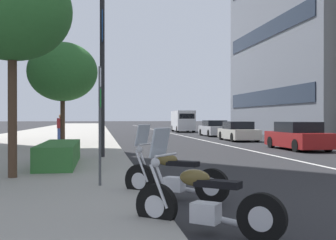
{
  "coord_description": "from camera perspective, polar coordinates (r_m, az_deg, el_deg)",
  "views": [
    {
      "loc": [
        -6.35,
        7.44,
        1.64
      ],
      "look_at": [
        14.54,
        4.11,
        1.52
      ],
      "focal_mm": 46.31,
      "sensor_mm": 36.0,
      "label": 1
    }
  ],
  "objects": [
    {
      "name": "motorcycle_far_end_row",
      "position": [
        8.65,
        0.63,
        -7.57
      ],
      "size": [
        1.47,
        1.89,
        1.5
      ],
      "rotation": [
        0.0,
        0.0,
        0.92
      ],
      "color": "black",
      "rests_on": "ground"
    },
    {
      "name": "car_lead_in_lane",
      "position": [
        31.13,
        9.23,
        -1.55
      ],
      "size": [
        4.58,
        1.96,
        1.36
      ],
      "rotation": [
        0.0,
        0.0,
        -0.02
      ],
      "color": "beige",
      "rests_on": "ground"
    },
    {
      "name": "street_tree_mid_sidewalk",
      "position": [
        21.7,
        -13.7,
        6.17
      ],
      "size": [
        3.36,
        3.36,
        5.14
      ],
      "color": "#473323",
      "rests_on": "sidewalk_right_plaza"
    },
    {
      "name": "clipped_hedge_bed",
      "position": [
        14.27,
        -14.1,
        -4.3
      ],
      "size": [
        4.62,
        1.1,
        0.68
      ],
      "primitive_type": "cube",
      "color": "#337033",
      "rests_on": "sidewalk_right_plaza"
    },
    {
      "name": "parking_sign_by_curb",
      "position": [
        9.59,
        -8.92,
        1.18
      ],
      "size": [
        0.32,
        0.06,
        2.61
      ],
      "color": "#47494C",
      "rests_on": "sidewalk_right_plaza"
    },
    {
      "name": "street_lamp_with_banners",
      "position": [
        16.88,
        -7.37,
        11.09
      ],
      "size": [
        1.26,
        2.47,
        7.56
      ],
      "color": "#232326",
      "rests_on": "sidewalk_right_plaza"
    },
    {
      "name": "delivery_van_ahead",
      "position": [
        49.55,
        1.97,
        -0.08
      ],
      "size": [
        5.64,
        2.2,
        2.42
      ],
      "rotation": [
        0.0,
        0.0,
        -0.03
      ],
      "color": "silver",
      "rests_on": "ground"
    },
    {
      "name": "car_far_down_avenue",
      "position": [
        38.57,
        6.11,
        -1.15
      ],
      "size": [
        4.46,
        1.89,
        1.4
      ],
      "rotation": [
        0.0,
        0.0,
        -0.0
      ],
      "color": "#B7B7BC",
      "rests_on": "ground"
    },
    {
      "name": "sidewalk_right_plaza",
      "position": [
        36.59,
        -15.21,
        -2.15
      ],
      "size": [
        160.0,
        9.98,
        0.15
      ],
      "primitive_type": "cube",
      "color": "#A39E93",
      "rests_on": "ground"
    },
    {
      "name": "lane_centre_stripe",
      "position": [
        42.04,
        1.14,
        -1.92
      ],
      "size": [
        110.0,
        0.16,
        0.01
      ],
      "primitive_type": "cube",
      "color": "silver",
      "rests_on": "ground"
    },
    {
      "name": "street_tree_near_plaza_corner",
      "position": [
        11.71,
        -19.82,
        13.36
      ],
      "size": [
        2.94,
        2.94,
        5.4
      ],
      "color": "#473323",
      "rests_on": "sidewalk_right_plaza"
    },
    {
      "name": "car_mid_block_traffic",
      "position": [
        23.1,
        16.74,
        -2.12
      ],
      "size": [
        4.46,
        1.91,
        1.42
      ],
      "rotation": [
        0.0,
        0.0,
        0.02
      ],
      "color": "maroon",
      "rests_on": "ground"
    },
    {
      "name": "pedestrian_on_plaza",
      "position": [
        26.31,
        -13.93,
        -1.08
      ],
      "size": [
        0.47,
        0.46,
        1.69
      ],
      "rotation": [
        0.0,
        0.0,
        2.31
      ],
      "color": "#33478C",
      "rests_on": "sidewalk_right_plaza"
    },
    {
      "name": "motorcycle_mid_row",
      "position": [
        6.17,
        4.63,
        -10.82
      ],
      "size": [
        1.5,
        1.84,
        1.49
      ],
      "rotation": [
        0.0,
        0.0,
        0.9
      ],
      "color": "black",
      "rests_on": "ground"
    }
  ]
}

